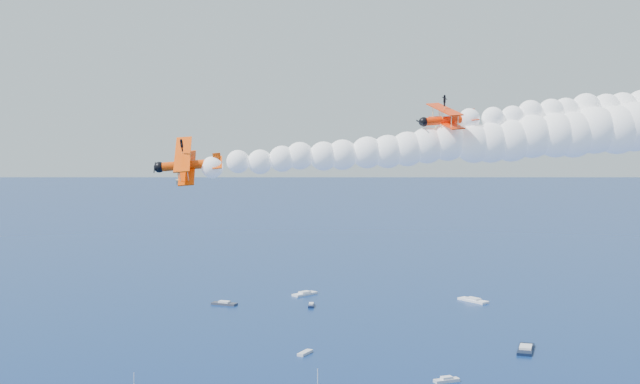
% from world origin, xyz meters
% --- Properties ---
extents(biplane_lead, '(10.75, 11.56, 6.91)m').
position_xyz_m(biplane_lead, '(6.00, 20.02, 57.89)').
color(biplane_lead, '#FF3105').
extents(biplane_trail, '(11.65, 12.96, 9.34)m').
position_xyz_m(biplane_trail, '(-22.52, 7.13, 52.52)').
color(biplane_trail, '#FB4805').
extents(smoke_trail_trail, '(74.45, 58.77, 12.62)m').
position_xyz_m(smoke_trail_trail, '(9.74, 21.95, 55.27)').
color(smoke_trail_trail, white).
extents(spectator_boats, '(200.56, 172.59, 0.70)m').
position_xyz_m(spectator_boats, '(-2.48, 105.28, 0.35)').
color(spectator_boats, white).
rests_on(spectator_boats, ground).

